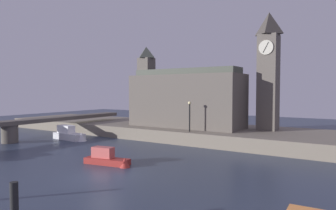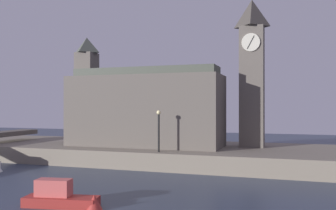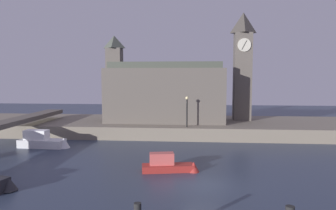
{
  "view_description": "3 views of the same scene",
  "coord_description": "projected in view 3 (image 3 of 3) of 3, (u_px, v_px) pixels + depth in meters",
  "views": [
    {
      "loc": [
        16.05,
        -16.07,
        6.2
      ],
      "look_at": [
        -3.94,
        14.44,
        4.53
      ],
      "focal_mm": 33.4,
      "sensor_mm": 36.0,
      "label": 1
    },
    {
      "loc": [
        8.93,
        -13.71,
        5.32
      ],
      "look_at": [
        -0.67,
        15.34,
        5.43
      ],
      "focal_mm": 39.07,
      "sensor_mm": 36.0,
      "label": 2
    },
    {
      "loc": [
        -0.53,
        -20.81,
        7.26
      ],
      "look_at": [
        -3.47,
        14.08,
        4.08
      ],
      "focal_mm": 34.0,
      "sensor_mm": 36.0,
      "label": 3
    }
  ],
  "objects": [
    {
      "name": "parliament_hall",
      "position": [
        162.0,
        92.0,
        40.27
      ],
      "size": [
        14.94,
        5.39,
        10.89
      ],
      "color": "#5B544C",
      "rests_on": "far_embankment"
    },
    {
      "name": "ground_plane",
      "position": [
        202.0,
        185.0,
        21.26
      ],
      "size": [
        120.0,
        120.0,
        0.0
      ],
      "primitive_type": "plane",
      "color": "#2D384C"
    },
    {
      "name": "far_embankment",
      "position": [
        199.0,
        127.0,
        41.04
      ],
      "size": [
        70.0,
        12.0,
        1.5
      ],
      "primitive_type": "cube",
      "color": "slate",
      "rests_on": "ground"
    },
    {
      "name": "boat_dinghy_red",
      "position": [
        172.0,
        165.0,
        24.3
      ],
      "size": [
        4.65,
        1.89,
        1.63
      ],
      "color": "maroon",
      "rests_on": "ground"
    },
    {
      "name": "clock_tower",
      "position": [
        243.0,
        65.0,
        41.39
      ],
      "size": [
        2.42,
        2.46,
        13.93
      ],
      "color": "#5B544C",
      "rests_on": "far_embankment"
    },
    {
      "name": "streetlamp",
      "position": [
        187.0,
        108.0,
        35.99
      ],
      "size": [
        0.36,
        0.36,
        3.48
      ],
      "color": "black",
      "rests_on": "far_embankment"
    },
    {
      "name": "boat_ferry_white",
      "position": [
        45.0,
        141.0,
        32.44
      ],
      "size": [
        5.43,
        1.86,
        1.91
      ],
      "color": "silver",
      "rests_on": "ground"
    }
  ]
}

